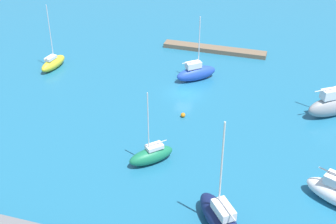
{
  "coord_description": "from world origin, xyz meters",
  "views": [
    {
      "loc": [
        -15.24,
        58.66,
        34.12
      ],
      "look_at": [
        0.0,
        8.16,
        1.5
      ],
      "focal_mm": 50.03,
      "sensor_mm": 36.0,
      "label": 1
    }
  ],
  "objects_px": {
    "sailboat_green_east_end": "(151,155)",
    "pier_dock": "(214,49)",
    "sailboat_navy_off_beacon": "(220,217)",
    "sailboat_blue_center_basin": "(196,73)",
    "sailboat_gray_lone_south": "(332,105)",
    "sailboat_yellow_far_south": "(53,63)",
    "mooring_buoy_orange": "(183,115)"
  },
  "relations": [
    {
      "from": "sailboat_yellow_far_south",
      "to": "sailboat_blue_center_basin",
      "type": "distance_m",
      "value": 23.34
    },
    {
      "from": "pier_dock",
      "to": "sailboat_navy_off_beacon",
      "type": "relative_size",
      "value": 1.49
    },
    {
      "from": "pier_dock",
      "to": "mooring_buoy_orange",
      "type": "distance_m",
      "value": 22.42
    },
    {
      "from": "sailboat_navy_off_beacon",
      "to": "mooring_buoy_orange",
      "type": "distance_m",
      "value": 20.63
    },
    {
      "from": "sailboat_navy_off_beacon",
      "to": "sailboat_gray_lone_south",
      "type": "xyz_separation_m",
      "value": [
        -10.34,
        -24.85,
        0.33
      ]
    },
    {
      "from": "sailboat_yellow_far_south",
      "to": "sailboat_green_east_end",
      "type": "xyz_separation_m",
      "value": [
        -23.16,
        18.88,
        -0.01
      ]
    },
    {
      "from": "mooring_buoy_orange",
      "to": "sailboat_navy_off_beacon",
      "type": "bearing_deg",
      "value": 115.27
    },
    {
      "from": "sailboat_green_east_end",
      "to": "pier_dock",
      "type": "bearing_deg",
      "value": -136.32
    },
    {
      "from": "sailboat_gray_lone_south",
      "to": "sailboat_navy_off_beacon",
      "type": "bearing_deg",
      "value": -148.6
    },
    {
      "from": "sailboat_navy_off_beacon",
      "to": "sailboat_yellow_far_south",
      "type": "xyz_separation_m",
      "value": [
        32.92,
        -26.84,
        -0.3
      ]
    },
    {
      "from": "sailboat_navy_off_beacon",
      "to": "sailboat_gray_lone_south",
      "type": "relative_size",
      "value": 0.92
    },
    {
      "from": "pier_dock",
      "to": "mooring_buoy_orange",
      "type": "bearing_deg",
      "value": 91.06
    },
    {
      "from": "sailboat_blue_center_basin",
      "to": "sailboat_gray_lone_south",
      "type": "bearing_deg",
      "value": -54.86
    },
    {
      "from": "sailboat_gray_lone_south",
      "to": "sailboat_yellow_far_south",
      "type": "distance_m",
      "value": 43.3
    },
    {
      "from": "sailboat_blue_center_basin",
      "to": "pier_dock",
      "type": "bearing_deg",
      "value": 46.03
    },
    {
      "from": "sailboat_navy_off_beacon",
      "to": "mooring_buoy_orange",
      "type": "bearing_deg",
      "value": -13.26
    },
    {
      "from": "sailboat_yellow_far_south",
      "to": "sailboat_blue_center_basin",
      "type": "bearing_deg",
      "value": -74.36
    },
    {
      "from": "sailboat_gray_lone_south",
      "to": "mooring_buoy_orange",
      "type": "height_order",
      "value": "sailboat_gray_lone_south"
    },
    {
      "from": "mooring_buoy_orange",
      "to": "sailboat_green_east_end",
      "type": "bearing_deg",
      "value": 84.85
    },
    {
      "from": "pier_dock",
      "to": "sailboat_gray_lone_south",
      "type": "relative_size",
      "value": 1.37
    },
    {
      "from": "pier_dock",
      "to": "sailboat_navy_off_beacon",
      "type": "xyz_separation_m",
      "value": [
        -9.21,
        41.05,
        0.94
      ]
    },
    {
      "from": "sailboat_gray_lone_south",
      "to": "sailboat_green_east_end",
      "type": "distance_m",
      "value": 26.25
    },
    {
      "from": "sailboat_yellow_far_south",
      "to": "sailboat_blue_center_basin",
      "type": "relative_size",
      "value": 1.04
    },
    {
      "from": "sailboat_green_east_end",
      "to": "sailboat_yellow_far_south",
      "type": "bearing_deg",
      "value": -84.57
    },
    {
      "from": "sailboat_gray_lone_south",
      "to": "sailboat_blue_center_basin",
      "type": "height_order",
      "value": "sailboat_gray_lone_south"
    },
    {
      "from": "sailboat_navy_off_beacon",
      "to": "sailboat_green_east_end",
      "type": "distance_m",
      "value": 12.6
    },
    {
      "from": "sailboat_gray_lone_south",
      "to": "sailboat_blue_center_basin",
      "type": "relative_size",
      "value": 1.28
    },
    {
      "from": "pier_dock",
      "to": "sailboat_yellow_far_south",
      "type": "bearing_deg",
      "value": 30.94
    },
    {
      "from": "sailboat_navy_off_beacon",
      "to": "sailboat_yellow_far_south",
      "type": "distance_m",
      "value": 42.48
    },
    {
      "from": "sailboat_green_east_end",
      "to": "mooring_buoy_orange",
      "type": "xyz_separation_m",
      "value": [
        -0.96,
        -10.67,
        -0.7
      ]
    },
    {
      "from": "sailboat_navy_off_beacon",
      "to": "sailboat_blue_center_basin",
      "type": "height_order",
      "value": "sailboat_navy_off_beacon"
    },
    {
      "from": "sailboat_yellow_far_south",
      "to": "sailboat_green_east_end",
      "type": "distance_m",
      "value": 29.88
    }
  ]
}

